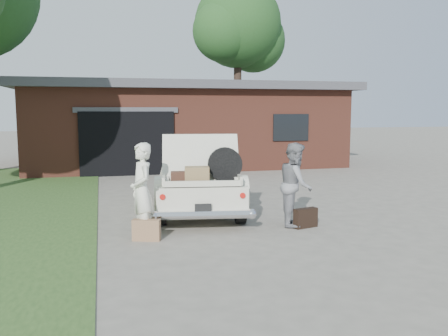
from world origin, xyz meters
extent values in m
plane|color=gray|center=(0.00, 0.00, 0.00)|extent=(90.00, 90.00, 0.00)
cube|color=brown|center=(1.00, 11.50, 1.50)|extent=(12.00, 7.00, 3.00)
cube|color=#4C4C51|center=(1.00, 11.50, 3.15)|extent=(12.80, 7.80, 0.30)
cube|color=black|center=(-1.50, 8.05, 1.10)|extent=(3.20, 0.30, 2.20)
cube|color=#4C4C51|center=(-1.50, 7.98, 2.25)|extent=(3.50, 0.12, 0.18)
cube|color=black|center=(4.50, 7.98, 1.60)|extent=(1.40, 0.08, 1.00)
cylinder|color=#38281E|center=(5.32, 17.92, 2.82)|extent=(0.44, 0.44, 5.64)
sphere|color=#245121|center=(5.32, 17.92, 7.05)|extent=(4.91, 4.91, 4.91)
sphere|color=#245121|center=(6.42, 18.41, 6.25)|extent=(3.68, 3.68, 3.68)
sphere|color=#245121|center=(4.34, 17.30, 6.55)|extent=(3.43, 3.43, 3.43)
cube|color=beige|center=(-0.25, 2.01, 0.56)|extent=(2.38, 4.68, 0.58)
cube|color=beige|center=(-0.21, 2.28, 1.07)|extent=(1.74, 2.00, 0.46)
cube|color=black|center=(-0.07, 3.11, 1.05)|extent=(1.38, 0.29, 0.39)
cube|color=black|center=(-0.34, 1.44, 1.05)|extent=(1.38, 0.29, 0.39)
cylinder|color=black|center=(-1.27, 0.64, 0.29)|extent=(0.29, 0.61, 0.59)
cylinder|color=black|center=(0.28, 0.39, 0.29)|extent=(0.29, 0.61, 0.59)
cylinder|color=black|center=(-0.79, 3.64, 0.29)|extent=(0.29, 0.61, 0.59)
cylinder|color=black|center=(0.77, 3.39, 0.29)|extent=(0.29, 0.61, 0.59)
cylinder|color=silver|center=(-0.61, -0.24, 0.36)|extent=(1.83, 0.45, 0.16)
cylinder|color=#A5140F|center=(-1.33, -0.06, 0.70)|extent=(0.12, 0.11, 0.11)
cylinder|color=#A5140F|center=(0.12, -0.29, 0.70)|extent=(0.12, 0.11, 0.11)
cube|color=black|center=(-0.62, -0.26, 0.49)|extent=(0.30, 0.07, 0.15)
cube|color=black|center=(-0.52, 0.34, 0.87)|extent=(1.52, 1.19, 0.04)
cube|color=beige|center=(-1.23, 0.45, 0.96)|extent=(0.21, 0.98, 0.16)
cube|color=beige|center=(0.18, 0.22, 0.96)|extent=(0.21, 0.98, 0.16)
cube|color=beige|center=(-0.60, -0.15, 0.92)|extent=(1.42, 0.28, 0.11)
cube|color=beige|center=(-0.48, 0.56, 1.33)|extent=(1.57, 0.78, 0.90)
cube|color=#4A2C1F|center=(-0.77, 0.47, 0.99)|extent=(0.69, 0.51, 0.20)
cube|color=#94784B|center=(-0.65, 0.15, 1.04)|extent=(0.49, 0.36, 0.31)
cube|color=black|center=(-0.34, 0.55, 0.97)|extent=(0.58, 0.43, 0.16)
cylinder|color=black|center=(-0.08, 0.22, 1.22)|extent=(0.68, 0.25, 0.66)
imported|color=white|center=(-1.71, -0.22, 0.85)|extent=(0.52, 0.68, 1.69)
imported|color=gray|center=(1.29, -0.03, 0.82)|extent=(0.86, 0.96, 1.63)
cube|color=#9A704E|center=(-1.66, -0.42, 0.19)|extent=(0.51, 0.30, 0.37)
cube|color=black|center=(1.40, -0.27, 0.19)|extent=(0.51, 0.28, 0.38)
camera|label=1|loc=(-2.38, -8.53, 2.27)|focal=38.00mm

